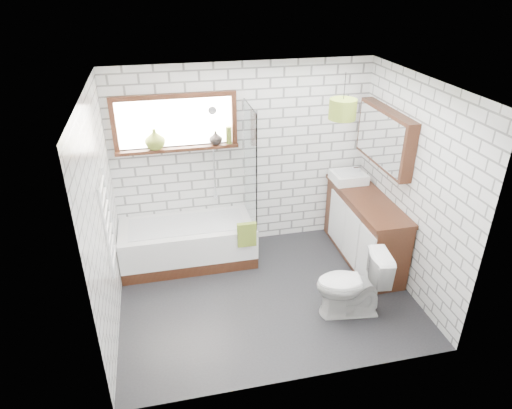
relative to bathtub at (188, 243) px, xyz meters
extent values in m
cube|color=black|center=(0.83, -0.92, -0.28)|extent=(3.40, 2.60, 0.01)
cube|color=white|center=(0.83, -0.92, 2.23)|extent=(3.40, 2.60, 0.01)
cube|color=white|center=(0.83, 0.38, 0.97)|extent=(3.40, 0.01, 2.50)
cube|color=white|center=(0.83, -2.23, 0.97)|extent=(3.40, 0.01, 2.50)
cube|color=white|center=(-0.88, -0.92, 0.97)|extent=(0.01, 2.60, 2.50)
cube|color=white|center=(2.53, -0.92, 0.97)|extent=(0.01, 2.60, 2.50)
cube|color=black|center=(-0.02, 0.34, 1.52)|extent=(1.52, 0.16, 0.68)
cube|color=white|center=(-0.83, -0.92, 0.92)|extent=(0.06, 0.52, 1.00)
cube|color=black|center=(2.45, -0.32, 1.37)|extent=(0.16, 1.20, 0.70)
cylinder|color=silver|center=(0.43, 0.34, 1.07)|extent=(0.02, 0.02, 1.30)
cube|color=white|center=(0.00, 0.00, 0.00)|extent=(1.72, 0.76, 0.56)
cube|color=white|center=(0.84, 0.00, 1.03)|extent=(0.02, 0.72, 1.50)
cube|color=olive|center=(0.71, -0.38, 0.26)|extent=(0.24, 0.06, 0.32)
cube|color=tan|center=(0.71, -0.38, 0.26)|extent=(0.21, 0.05, 0.28)
cube|color=black|center=(2.27, -0.43, 0.18)|extent=(0.51, 1.60, 0.91)
cube|color=white|center=(2.21, 0.07, 0.70)|extent=(0.44, 0.38, 0.13)
cylinder|color=silver|center=(2.37, 0.07, 0.76)|extent=(0.03, 0.03, 0.14)
imported|color=white|center=(1.67, -1.43, 0.11)|extent=(0.53, 0.82, 0.79)
imported|color=olive|center=(-0.29, 0.31, 1.33)|extent=(0.26, 0.26, 0.26)
imported|color=black|center=(0.46, 0.31, 1.29)|extent=(0.19, 0.19, 0.17)
cylinder|color=olive|center=(0.63, 0.31, 1.31)|extent=(0.08, 0.08, 0.22)
cylinder|color=olive|center=(1.78, -0.52, 1.82)|extent=(0.31, 0.31, 0.23)
camera|label=1|loc=(-0.24, -5.14, 3.22)|focal=32.00mm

